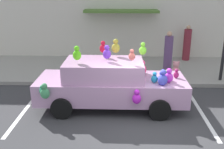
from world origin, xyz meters
TOP-DOWN VIEW (x-y plane):
  - ground_plane at (0.00, 0.00)m, footprint 60.00×60.00m
  - sidewalk at (0.00, 5.00)m, footprint 24.00×4.00m
  - parking_stripe_front at (1.84, 1.00)m, footprint 0.12×3.60m
  - parking_stripe_rear at (-3.70, 1.00)m, footprint 0.12×3.60m
  - plush_covered_car at (-1.01, 1.22)m, footprint 4.64×1.97m
  - teddy_bear_on_sidewalk at (1.57, 3.72)m, footprint 0.37×0.31m
  - pedestrian_near_shopfront at (1.38, 4.62)m, footprint 0.36×0.36m
  - pedestrian_walking_past at (2.61, 6.46)m, footprint 0.37×0.37m

SIDE VIEW (x-z plane):
  - ground_plane at x=0.00m, z-range 0.00..0.00m
  - parking_stripe_front at x=1.84m, z-range 0.00..0.01m
  - parking_stripe_rear at x=-3.70m, z-range 0.00..0.01m
  - sidewalk at x=0.00m, z-range 0.00..0.15m
  - teddy_bear_on_sidewalk at x=1.57m, z-range 0.12..0.83m
  - plush_covered_car at x=-1.01m, z-range -0.25..1.87m
  - pedestrian_walking_past at x=2.61m, z-range 0.08..1.82m
  - pedestrian_near_shopfront at x=1.38m, z-range 0.08..1.83m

